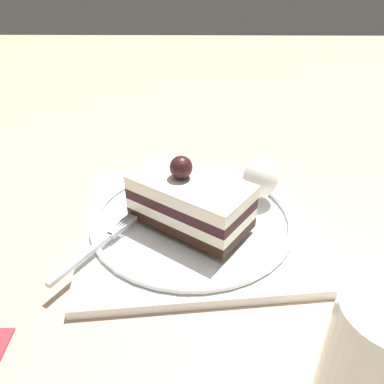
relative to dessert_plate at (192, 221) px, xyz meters
name	(u,v)px	position (x,y,z in m)	size (l,w,h in m)	color
ground_plane	(172,222)	(-0.02, 0.01, -0.01)	(2.40, 2.40, 0.00)	tan
dessert_plate	(192,221)	(0.00, 0.00, 0.00)	(0.27, 0.27, 0.02)	white
cake_slice	(190,200)	(0.00, -0.01, 0.04)	(0.14, 0.13, 0.07)	black
whipped_cream_dollop	(260,178)	(0.08, 0.04, 0.03)	(0.04, 0.04, 0.05)	white
fork	(101,242)	(-0.09, -0.05, 0.01)	(0.07, 0.12, 0.00)	silver
drink_glass_far	(372,368)	(0.12, -0.20, 0.04)	(0.06, 0.06, 0.10)	white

